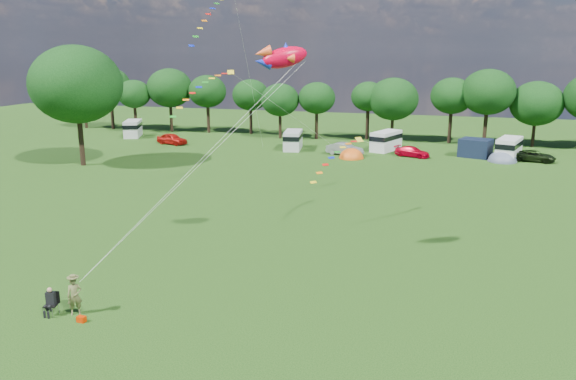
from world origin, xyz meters
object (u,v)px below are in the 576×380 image
(camp_chair, at_px, (51,298))
(fish_kite, at_px, (281,57))
(big_tree, at_px, (76,85))
(car_b, at_px, (345,149))
(campervan_c, at_px, (386,140))
(campervan_d, at_px, (509,148))
(campervan_b, at_px, (293,139))
(kite_flyer, at_px, (75,296))
(tent_orange, at_px, (351,158))
(car_c, at_px, (412,152))
(car_d, at_px, (534,156))
(tent_greyblue, at_px, (502,161))
(campervan_a, at_px, (133,128))
(car_a, at_px, (172,139))

(camp_chair, xyz_separation_m, fish_kite, (8.83, 9.88, 11.43))
(big_tree, xyz_separation_m, car_b, (27.30, 14.56, -8.27))
(campervan_c, xyz_separation_m, campervan_d, (14.76, -1.92, 0.02))
(campervan_b, xyz_separation_m, kite_flyer, (2.53, -48.67, -0.33))
(big_tree, bearing_deg, kite_flyer, -54.78)
(campervan_d, bearing_deg, camp_chair, 168.82)
(tent_orange, relative_size, camp_chair, 2.30)
(car_c, distance_m, car_d, 13.99)
(tent_greyblue, xyz_separation_m, fish_kite, (-15.56, -37.94, 12.28))
(car_c, bearing_deg, camp_chair, -176.14)
(big_tree, bearing_deg, campervan_a, 106.43)
(tent_orange, xyz_separation_m, tent_greyblue, (17.34, 2.86, -0.00))
(big_tree, xyz_separation_m, fish_kite, (30.25, -22.37, 3.28))
(campervan_a, height_order, camp_chair, campervan_a)
(car_b, height_order, campervan_d, campervan_d)
(camp_chair, bearing_deg, tent_orange, 66.36)
(campervan_a, xyz_separation_m, campervan_c, (37.91, -1.37, 0.04))
(car_c, bearing_deg, fish_kite, -167.61)
(car_d, xyz_separation_m, campervan_d, (-2.81, 0.71, 0.73))
(car_a, xyz_separation_m, car_c, (32.56, -0.18, -0.14))
(camp_chair, bearing_deg, campervan_c, 63.84)
(big_tree, bearing_deg, camp_chair, -56.40)
(campervan_b, relative_size, campervan_c, 0.94)
(campervan_d, height_order, fish_kite, fish_kite)
(fish_kite, bearing_deg, campervan_a, 100.36)
(tent_orange, relative_size, fish_kite, 1.04)
(campervan_c, xyz_separation_m, fish_kite, (-1.58, -41.61, 10.95))
(kite_flyer, relative_size, camp_chair, 1.34)
(fish_kite, bearing_deg, car_b, 64.73)
(campervan_b, xyz_separation_m, campervan_d, (26.59, 0.56, 0.07))
(campervan_a, bearing_deg, car_b, -122.51)
(tent_orange, xyz_separation_m, kite_flyer, (-5.94, -44.62, 0.95))
(big_tree, relative_size, fish_kite, 4.15)
(big_tree, bearing_deg, tent_greyblue, 18.77)
(tent_orange, bearing_deg, car_a, 172.98)
(car_d, bearing_deg, tent_orange, 113.46)
(campervan_d, height_order, kite_flyer, campervan_d)
(campervan_d, bearing_deg, tent_greyblue, 171.84)
(campervan_d, bearing_deg, campervan_c, 98.34)
(car_b, bearing_deg, campervan_c, -30.63)
(car_a, bearing_deg, tent_greyblue, -75.31)
(fish_kite, bearing_deg, tent_greyblue, 37.86)
(kite_flyer, xyz_separation_m, fish_kite, (7.72, 9.54, 11.33))
(tent_greyblue, bearing_deg, car_b, -176.88)
(campervan_a, relative_size, fish_kite, 1.69)
(big_tree, xyz_separation_m, car_d, (49.40, 16.62, -8.37))
(car_d, relative_size, campervan_c, 0.85)
(car_a, relative_size, campervan_d, 0.82)
(big_tree, xyz_separation_m, car_c, (35.44, 15.68, -8.39))
(tent_orange, bearing_deg, car_b, 122.19)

